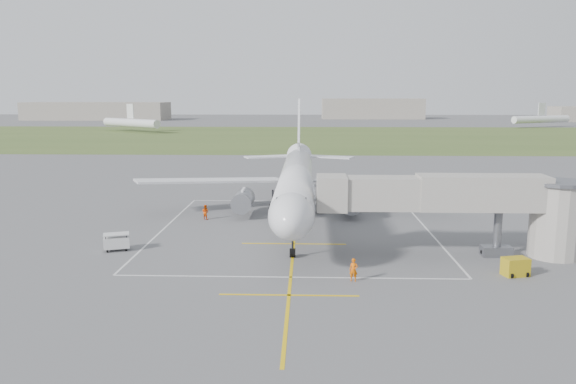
{
  "coord_description": "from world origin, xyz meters",
  "views": [
    {
      "loc": [
        1.25,
        -62.05,
        14.05
      ],
      "look_at": [
        -0.76,
        -4.0,
        4.0
      ],
      "focal_mm": 35.0,
      "sensor_mm": 36.0,
      "label": 1
    }
  ],
  "objects_px": {
    "baggage_cart": "(117,242)",
    "ramp_worker_nose": "(354,270)",
    "ramp_worker_wing": "(205,212)",
    "gpu_unit": "(515,267)",
    "airliner": "(296,181)",
    "jet_bridge": "(473,203)"
  },
  "relations": [
    {
      "from": "baggage_cart",
      "to": "gpu_unit",
      "type": "bearing_deg",
      "value": -28.38
    },
    {
      "from": "jet_bridge",
      "to": "ramp_worker_wing",
      "type": "bearing_deg",
      "value": 151.92
    },
    {
      "from": "ramp_worker_nose",
      "to": "airliner",
      "type": "bearing_deg",
      "value": 114.78
    },
    {
      "from": "jet_bridge",
      "to": "ramp_worker_nose",
      "type": "height_order",
      "value": "jet_bridge"
    },
    {
      "from": "airliner",
      "to": "baggage_cart",
      "type": "distance_m",
      "value": 21.44
    },
    {
      "from": "baggage_cart",
      "to": "ramp_worker_nose",
      "type": "relative_size",
      "value": 1.44
    },
    {
      "from": "airliner",
      "to": "gpu_unit",
      "type": "relative_size",
      "value": 21.59
    },
    {
      "from": "gpu_unit",
      "to": "ramp_worker_wing",
      "type": "xyz_separation_m",
      "value": [
        -28.08,
        19.39,
        0.14
      ]
    },
    {
      "from": "gpu_unit",
      "to": "ramp_worker_nose",
      "type": "xyz_separation_m",
      "value": [
        -12.86,
        -1.8,
        0.18
      ]
    },
    {
      "from": "baggage_cart",
      "to": "ramp_worker_nose",
      "type": "bearing_deg",
      "value": -38.78
    },
    {
      "from": "ramp_worker_wing",
      "to": "gpu_unit",
      "type": "bearing_deg",
      "value": 173.05
    },
    {
      "from": "airliner",
      "to": "baggage_cart",
      "type": "relative_size",
      "value": 18.15
    },
    {
      "from": "airliner",
      "to": "baggage_cart",
      "type": "xyz_separation_m",
      "value": [
        -16.17,
        -13.61,
        -3.59
      ]
    },
    {
      "from": "baggage_cart",
      "to": "ramp_worker_wing",
      "type": "height_order",
      "value": "ramp_worker_wing"
    },
    {
      "from": "airliner",
      "to": "ramp_worker_wing",
      "type": "height_order",
      "value": "airliner"
    },
    {
      "from": "jet_bridge",
      "to": "baggage_cart",
      "type": "height_order",
      "value": "jet_bridge"
    },
    {
      "from": "airliner",
      "to": "gpu_unit",
      "type": "height_order",
      "value": "airliner"
    },
    {
      "from": "ramp_worker_nose",
      "to": "ramp_worker_wing",
      "type": "relative_size",
      "value": 1.05
    },
    {
      "from": "ramp_worker_nose",
      "to": "ramp_worker_wing",
      "type": "height_order",
      "value": "ramp_worker_nose"
    },
    {
      "from": "baggage_cart",
      "to": "ramp_worker_nose",
      "type": "xyz_separation_m",
      "value": [
        21.0,
        -7.9,
        0.08
      ]
    },
    {
      "from": "baggage_cart",
      "to": "jet_bridge",
      "type": "bearing_deg",
      "value": -19.31
    },
    {
      "from": "jet_bridge",
      "to": "baggage_cart",
      "type": "distance_m",
      "value": 32.14
    }
  ]
}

